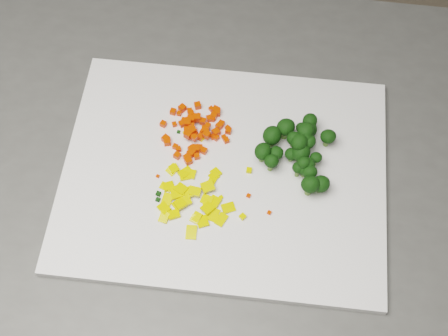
% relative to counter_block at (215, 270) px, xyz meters
% --- Properties ---
extents(counter_block, '(1.07, 0.79, 0.90)m').
position_rel_counter_block_xyz_m(counter_block, '(0.00, 0.00, 0.00)').
color(counter_block, '#474845').
rests_on(counter_block, ground).
extents(cutting_board, '(0.49, 0.40, 0.01)m').
position_rel_counter_block_xyz_m(cutting_board, '(0.02, -0.01, 0.46)').
color(cutting_board, silver).
rests_on(cutting_board, counter_block).
extents(carrot_pile, '(0.10, 0.10, 0.03)m').
position_rel_counter_block_xyz_m(carrot_pile, '(-0.03, 0.04, 0.48)').
color(carrot_pile, red).
rests_on(carrot_pile, cutting_board).
extents(pepper_pile, '(0.12, 0.12, 0.02)m').
position_rel_counter_block_xyz_m(pepper_pile, '(-0.01, -0.06, 0.47)').
color(pepper_pile, '#D8BA0B').
rests_on(pepper_pile, cutting_board).
extents(broccoli_pile, '(0.12, 0.12, 0.06)m').
position_rel_counter_block_xyz_m(broccoli_pile, '(0.13, 0.04, 0.49)').
color(broccoli_pile, black).
rests_on(broccoli_pile, cutting_board).
extents(carrot_cube_0, '(0.01, 0.01, 0.01)m').
position_rel_counter_block_xyz_m(carrot_cube_0, '(-0.04, 0.07, 0.47)').
color(carrot_cube_0, red).
rests_on(carrot_cube_0, carrot_pile).
extents(carrot_cube_1, '(0.01, 0.01, 0.01)m').
position_rel_counter_block_xyz_m(carrot_cube_1, '(0.00, 0.06, 0.47)').
color(carrot_cube_1, red).
rests_on(carrot_cube_1, carrot_pile).
extents(carrot_cube_2, '(0.01, 0.01, 0.01)m').
position_rel_counter_block_xyz_m(carrot_cube_2, '(0.02, 0.04, 0.47)').
color(carrot_cube_2, red).
rests_on(carrot_cube_2, carrot_pile).
extents(carrot_cube_3, '(0.01, 0.01, 0.01)m').
position_rel_counter_block_xyz_m(carrot_cube_3, '(-0.03, 0.01, 0.47)').
color(carrot_cube_3, red).
rests_on(carrot_cube_3, carrot_pile).
extents(carrot_cube_4, '(0.01, 0.01, 0.01)m').
position_rel_counter_block_xyz_m(carrot_cube_4, '(-0.05, 0.06, 0.47)').
color(carrot_cube_4, red).
rests_on(carrot_cube_4, carrot_pile).
extents(carrot_cube_5, '(0.01, 0.01, 0.01)m').
position_rel_counter_block_xyz_m(carrot_cube_5, '(-0.02, 0.05, 0.47)').
color(carrot_cube_5, red).
rests_on(carrot_cube_5, carrot_pile).
extents(carrot_cube_6, '(0.01, 0.01, 0.01)m').
position_rel_counter_block_xyz_m(carrot_cube_6, '(-0.05, 0.05, 0.47)').
color(carrot_cube_6, red).
rests_on(carrot_cube_6, carrot_pile).
extents(carrot_cube_7, '(0.01, 0.01, 0.01)m').
position_rel_counter_block_xyz_m(carrot_cube_7, '(-0.02, 0.02, 0.47)').
color(carrot_cube_7, red).
rests_on(carrot_cube_7, carrot_pile).
extents(carrot_cube_8, '(0.01, 0.01, 0.01)m').
position_rel_counter_block_xyz_m(carrot_cube_8, '(-0.03, 0.04, 0.47)').
color(carrot_cube_8, red).
rests_on(carrot_cube_8, carrot_pile).
extents(carrot_cube_9, '(0.01, 0.01, 0.01)m').
position_rel_counter_block_xyz_m(carrot_cube_9, '(-0.04, 0.04, 0.47)').
color(carrot_cube_9, red).
rests_on(carrot_cube_9, carrot_pile).
extents(carrot_cube_10, '(0.01, 0.01, 0.01)m').
position_rel_counter_block_xyz_m(carrot_cube_10, '(-0.06, 0.01, 0.47)').
color(carrot_cube_10, red).
rests_on(carrot_cube_10, carrot_pile).
extents(carrot_cube_11, '(0.01, 0.01, 0.01)m').
position_rel_counter_block_xyz_m(carrot_cube_11, '(-0.04, 0.03, 0.48)').
color(carrot_cube_11, red).
rests_on(carrot_cube_11, carrot_pile).
extents(carrot_cube_12, '(0.01, 0.01, 0.01)m').
position_rel_counter_block_xyz_m(carrot_cube_12, '(-0.02, 0.09, 0.47)').
color(carrot_cube_12, red).
rests_on(carrot_cube_12, carrot_pile).
extents(carrot_cube_13, '(0.01, 0.01, 0.01)m').
position_rel_counter_block_xyz_m(carrot_cube_13, '(-0.03, 0.04, 0.47)').
color(carrot_cube_13, red).
rests_on(carrot_cube_13, carrot_pile).
extents(carrot_cube_14, '(0.01, 0.01, 0.01)m').
position_rel_counter_block_xyz_m(carrot_cube_14, '(0.01, 0.06, 0.47)').
color(carrot_cube_14, red).
rests_on(carrot_cube_14, carrot_pile).
extents(carrot_cube_15, '(0.01, 0.01, 0.01)m').
position_rel_counter_block_xyz_m(carrot_cube_15, '(-0.04, 0.07, 0.47)').
color(carrot_cube_15, red).
rests_on(carrot_cube_15, carrot_pile).
extents(carrot_cube_16, '(0.01, 0.01, 0.01)m').
position_rel_counter_block_xyz_m(carrot_cube_16, '(-0.05, 0.05, 0.48)').
color(carrot_cube_16, red).
rests_on(carrot_cube_16, carrot_pile).
extents(carrot_cube_17, '(0.01, 0.01, 0.01)m').
position_rel_counter_block_xyz_m(carrot_cube_17, '(-0.04, 0.06, 0.47)').
color(carrot_cube_17, red).
rests_on(carrot_cube_17, carrot_pile).
extents(carrot_cube_18, '(0.01, 0.01, 0.01)m').
position_rel_counter_block_xyz_m(carrot_cube_18, '(-0.02, 0.05, 0.48)').
color(carrot_cube_18, red).
rests_on(carrot_cube_18, carrot_pile).
extents(carrot_cube_19, '(0.01, 0.01, 0.01)m').
position_rel_counter_block_xyz_m(carrot_cube_19, '(-0.02, 0.06, 0.47)').
color(carrot_cube_19, red).
rests_on(carrot_cube_19, carrot_pile).
extents(carrot_cube_20, '(0.01, 0.01, 0.01)m').
position_rel_counter_block_xyz_m(carrot_cube_20, '(-0.03, 0.05, 0.47)').
color(carrot_cube_20, red).
rests_on(carrot_cube_20, carrot_pile).
extents(carrot_cube_21, '(0.01, 0.01, 0.01)m').
position_rel_counter_block_xyz_m(carrot_cube_21, '(-0.00, 0.05, 0.47)').
color(carrot_cube_21, red).
rests_on(carrot_cube_21, carrot_pile).
extents(carrot_cube_22, '(0.01, 0.01, 0.01)m').
position_rel_counter_block_xyz_m(carrot_cube_22, '(-0.03, -0.01, 0.47)').
color(carrot_cube_22, red).
rests_on(carrot_cube_22, carrot_pile).
extents(carrot_cube_23, '(0.01, 0.01, 0.01)m').
position_rel_counter_block_xyz_m(carrot_cube_23, '(-0.01, 0.08, 0.47)').
color(carrot_cube_23, red).
rests_on(carrot_cube_23, carrot_pile).
extents(carrot_cube_24, '(0.01, 0.01, 0.01)m').
position_rel_counter_block_xyz_m(carrot_cube_24, '(-0.02, 0.02, 0.47)').
color(carrot_cube_24, red).
rests_on(carrot_cube_24, carrot_pile).
extents(carrot_cube_25, '(0.01, 0.01, 0.01)m').
position_rel_counter_block_xyz_m(carrot_cube_25, '(-0.02, 0.04, 0.47)').
color(carrot_cube_25, red).
rests_on(carrot_cube_25, carrot_pile).
extents(carrot_cube_26, '(0.01, 0.01, 0.01)m').
position_rel_counter_block_xyz_m(carrot_cube_26, '(0.01, 0.04, 0.47)').
color(carrot_cube_26, red).
rests_on(carrot_cube_26, carrot_pile).
extents(carrot_cube_27, '(0.01, 0.01, 0.01)m').
position_rel_counter_block_xyz_m(carrot_cube_27, '(-0.04, 0.05, 0.47)').
color(carrot_cube_27, red).
rests_on(carrot_cube_27, carrot_pile).
extents(carrot_cube_28, '(0.01, 0.01, 0.01)m').
position_rel_counter_block_xyz_m(carrot_cube_28, '(-0.03, 0.06, 0.48)').
color(carrot_cube_28, red).
rests_on(carrot_cube_28, carrot_pile).
extents(carrot_cube_29, '(0.01, 0.01, 0.01)m').
position_rel_counter_block_xyz_m(carrot_cube_29, '(-0.01, 0.08, 0.47)').
color(carrot_cube_29, red).
rests_on(carrot_cube_29, carrot_pile).
extents(carrot_cube_30, '(0.01, 0.01, 0.01)m').
position_rel_counter_block_xyz_m(carrot_cube_30, '(0.00, 0.07, 0.47)').
color(carrot_cube_30, red).
rests_on(carrot_cube_30, carrot_pile).
extents(carrot_cube_31, '(0.01, 0.01, 0.01)m').
position_rel_counter_block_xyz_m(carrot_cube_31, '(-0.00, 0.04, 0.47)').
color(carrot_cube_31, red).
rests_on(carrot_cube_31, carrot_pile).
extents(carrot_cube_32, '(0.01, 0.01, 0.01)m').
position_rel_counter_block_xyz_m(carrot_cube_32, '(-0.05, 0.06, 0.47)').
color(carrot_cube_32, red).
rests_on(carrot_cube_32, carrot_pile).
extents(carrot_cube_33, '(0.01, 0.01, 0.01)m').
position_rel_counter_block_xyz_m(carrot_cube_33, '(-0.01, 0.02, 0.47)').
color(carrot_cube_33, red).
rests_on(carrot_cube_33, carrot_pile).
extents(carrot_cube_34, '(0.01, 0.01, 0.01)m').
position_rel_counter_block_xyz_m(carrot_cube_34, '(-0.05, 0.01, 0.47)').
color(carrot_cube_34, red).
rests_on(carrot_cube_34, carrot_pile).
extents(carrot_cube_35, '(0.01, 0.01, 0.01)m').
position_rel_counter_block_xyz_m(carrot_cube_35, '(-0.04, 0.04, 0.47)').
color(carrot_cube_35, red).
rests_on(carrot_cube_35, carrot_pile).
extents(carrot_cube_36, '(0.01, 0.01, 0.01)m').
position_rel_counter_block_xyz_m(carrot_cube_36, '(-0.05, 0.07, 0.47)').
color(carrot_cube_36, red).
rests_on(carrot_cube_36, carrot_pile).
extents(carrot_cube_37, '(0.01, 0.01, 0.01)m').
position_rel_counter_block_xyz_m(carrot_cube_37, '(-0.02, 0.07, 0.47)').
color(carrot_cube_37, red).
rests_on(carrot_cube_37, carrot_pile).
extents(carrot_cube_38, '(0.01, 0.01, 0.01)m').
position_rel_counter_block_xyz_m(carrot_cube_38, '(0.01, 0.06, 0.47)').
color(carrot_cube_38, red).
rests_on(carrot_cube_38, carrot_pile).
extents(carrot_cube_39, '(0.01, 0.01, 0.01)m').
position_rel_counter_block_xyz_m(carrot_cube_39, '(-0.02, 0.05, 0.47)').
color(carrot_cube_39, red).
rests_on(carrot_cube_39, carrot_pile).
extents(carrot_cube_40, '(0.01, 0.01, 0.01)m').
position_rel_counter_block_xyz_m(carrot_cube_40, '(-0.03, 0.03, 0.48)').
color(carrot_cube_40, red).
rests_on(carrot_cube_40, carrot_pile).
extents(carrot_cube_41, '(0.01, 0.01, 0.01)m').
position_rel_counter_block_xyz_m(carrot_cube_41, '(-0.01, 0.04, 0.48)').
color(carrot_cube_41, red).
rests_on(carrot_cube_41, carrot_pile).
extents(carrot_cube_42, '(0.01, 0.01, 0.01)m').
position_rel_counter_block_xyz_m(carrot_cube_42, '(-0.01, 0.09, 0.47)').
color(carrot_cube_42, red).
rests_on(carrot_cube_42, carrot_pile).
extents(carrot_cube_43, '(0.01, 0.01, 0.01)m').
position_rel_counter_block_xyz_m(carrot_cube_43, '(-0.02, 0.00, 0.47)').
color(carrot_cube_43, red).
rests_on(carrot_cube_43, carrot_pile).
extents(carrot_cube_44, '(0.01, 0.01, 0.01)m').
position_rel_counter_block_xyz_m(carrot_cube_44, '(-0.03, 0.01, 0.47)').
color(carrot_cube_44, red).
rests_on(carrot_cube_44, carrot_pile).
extents(carrot_cube_45, '(0.01, 0.01, 0.01)m').
position_rel_counter_block_xyz_m(carrot_cube_45, '(-0.04, 0.04, 0.47)').
color(carrot_cube_45, red).
rests_on(carrot_cube_45, carrot_pile).
extents(carrot_cube_46, '(0.01, 0.01, 0.01)m').
position_rel_counter_block_xyz_m(carrot_cube_46, '(-0.07, 0.02, 0.47)').
color(carrot_cube_46, red).
rests_on(carrot_cube_46, carrot_pile).
extents(carrot_cube_47, '(0.01, 0.01, 0.01)m').
position_rel_counter_block_xyz_m(carrot_cube_47, '(-0.08, 0.05, 0.47)').
color(carrot_cube_47, red).
rests_on(carrot_cube_47, carrot_pile).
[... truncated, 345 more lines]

